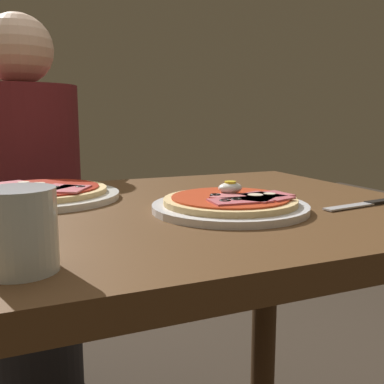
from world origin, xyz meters
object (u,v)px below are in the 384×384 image
pizza_across_left (42,194)px  knife (370,203)px  dining_table (142,282)px  pizza_foreground (231,204)px  diner_person (29,226)px  water_glass_near (20,236)px

pizza_across_left → knife: bearing=-28.4°
knife → dining_table: bearing=161.0°
dining_table → pizza_across_left: (-0.15, 0.16, 0.15)m
pizza_foreground → knife: bearing=-12.0°
pizza_across_left → diner_person: 0.55m
dining_table → water_glass_near: water_glass_near is taller
water_glass_near → dining_table: bearing=51.2°
water_glass_near → knife: water_glass_near is taller
pizza_foreground → water_glass_near: 0.39m
water_glass_near → diner_person: diner_person is taller
knife → diner_person: diner_person is taller
pizza_foreground → knife: size_ratio=1.36×
pizza_across_left → diner_person: size_ratio=0.25×
pizza_foreground → pizza_across_left: pizza_foreground is taller
diner_person → pizza_foreground: bearing=110.4°
dining_table → knife: size_ratio=5.28×
dining_table → knife: 0.44m
dining_table → pizza_foreground: 0.21m
water_glass_near → diner_person: size_ratio=0.07×
pizza_across_left → water_glass_near: size_ratio=3.35×
pizza_across_left → pizza_foreground: bearing=-40.0°
pizza_across_left → knife: (0.54, -0.29, -0.01)m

